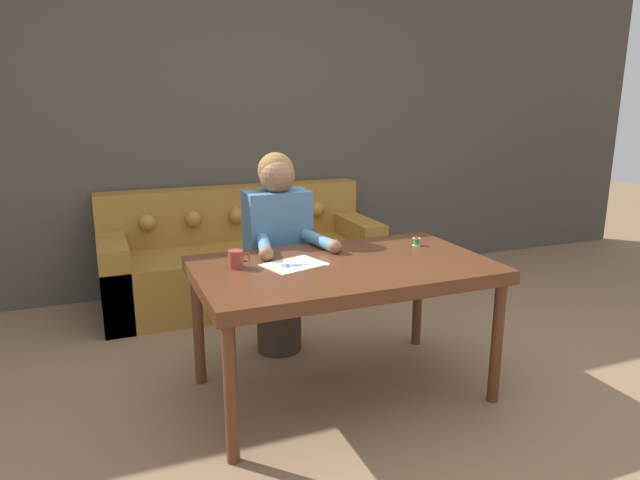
{
  "coord_description": "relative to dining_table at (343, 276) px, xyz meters",
  "views": [
    {
      "loc": [
        -1.3,
        -2.52,
        1.57
      ],
      "look_at": [
        -0.21,
        0.2,
        0.83
      ],
      "focal_mm": 32.0,
      "sensor_mm": 36.0,
      "label": 1
    }
  ],
  "objects": [
    {
      "name": "ground_plane",
      "position": [
        0.13,
        -0.07,
        -0.66
      ],
      "size": [
        16.0,
        16.0,
        0.0
      ],
      "primitive_type": "plane",
      "color": "#846647"
    },
    {
      "name": "wall_back",
      "position": [
        0.13,
        2.05,
        0.64
      ],
      "size": [
        8.0,
        0.06,
        2.6
      ],
      "color": "#474238",
      "rests_on": "ground_plane"
    },
    {
      "name": "dining_table",
      "position": [
        0.0,
        0.0,
        0.0
      ],
      "size": [
        1.52,
        0.9,
        0.73
      ],
      "color": "#562D19",
      "rests_on": "ground_plane"
    },
    {
      "name": "couch",
      "position": [
        -0.14,
        1.65,
        -0.35
      ],
      "size": [
        2.1,
        0.82,
        0.87
      ],
      "color": "olive",
      "rests_on": "ground_plane"
    },
    {
      "name": "person",
      "position": [
        -0.15,
        0.63,
        -0.02
      ],
      "size": [
        0.47,
        0.62,
        1.25
      ],
      "color": "#33281E",
      "rests_on": "ground_plane"
    },
    {
      "name": "pattern_paper_main",
      "position": [
        -0.25,
        0.07,
        0.07
      ],
      "size": [
        0.35,
        0.3,
        0.0
      ],
      "color": "beige",
      "rests_on": "dining_table"
    },
    {
      "name": "scissors",
      "position": [
        -0.24,
        0.04,
        0.07
      ],
      "size": [
        0.25,
        0.11,
        0.01
      ],
      "color": "silver",
      "rests_on": "dining_table"
    },
    {
      "name": "mug",
      "position": [
        -0.53,
        0.13,
        0.11
      ],
      "size": [
        0.11,
        0.08,
        0.09
      ],
      "color": "#9E3833",
      "rests_on": "dining_table"
    },
    {
      "name": "thread_spool",
      "position": [
        0.54,
        0.17,
        0.09
      ],
      "size": [
        0.04,
        0.04,
        0.05
      ],
      "color": "#338C4C",
      "rests_on": "dining_table"
    }
  ]
}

